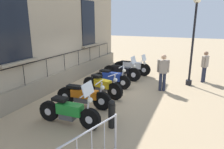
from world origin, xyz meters
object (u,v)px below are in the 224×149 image
(pedestrian_standing, at_px, (163,71))
(lamppost, at_px, (195,24))
(bollard, at_px, (112,114))
(pedestrian_walking, at_px, (205,65))
(motorcycle_black, at_px, (122,72))
(motorcycle_yellow, at_px, (102,86))
(motorcycle_orange, at_px, (84,96))
(motorcycle_white, at_px, (132,67))
(motorcycle_blue, at_px, (111,79))
(motorcycle_green, at_px, (69,112))

(pedestrian_standing, bearing_deg, lamppost, 51.66)
(bollard, xyz_separation_m, pedestrian_walking, (2.56, 6.03, 0.45))
(motorcycle_black, distance_m, bollard, 4.99)
(motorcycle_yellow, relative_size, motorcycle_black, 0.96)
(motorcycle_orange, distance_m, motorcycle_white, 5.06)
(motorcycle_yellow, relative_size, motorcycle_white, 0.91)
(motorcycle_blue, height_order, motorcycle_black, motorcycle_black)
(motorcycle_green, xyz_separation_m, bollard, (1.24, 0.36, 0.00))
(motorcycle_blue, distance_m, motorcycle_black, 1.38)
(motorcycle_blue, height_order, bollard, motorcycle_blue)
(motorcycle_orange, height_order, pedestrian_standing, pedestrian_standing)
(motorcycle_orange, height_order, bollard, motorcycle_orange)
(motorcycle_blue, height_order, lamppost, lamppost)
(pedestrian_standing, bearing_deg, motorcycle_yellow, -143.53)
(motorcycle_black, height_order, lamppost, lamppost)
(motorcycle_green, xyz_separation_m, motorcycle_yellow, (-0.15, 2.59, -0.01))
(motorcycle_yellow, height_order, motorcycle_white, motorcycle_white)
(lamppost, xyz_separation_m, pedestrian_standing, (-1.07, -1.36, -1.97))
(lamppost, bearing_deg, motorcycle_black, -172.41)
(motorcycle_orange, relative_size, pedestrian_standing, 1.30)
(motorcycle_blue, bearing_deg, motorcycle_green, -86.52)
(motorcycle_black, relative_size, motorcycle_white, 0.95)
(motorcycle_orange, xyz_separation_m, lamppost, (3.42, 4.27, 2.49))
(motorcycle_yellow, relative_size, motorcycle_blue, 1.06)
(motorcycle_green, height_order, pedestrian_walking, pedestrian_walking)
(motorcycle_orange, distance_m, bollard, 1.80)
(motorcycle_orange, xyz_separation_m, motorcycle_white, (0.25, 5.06, 0.04))
(motorcycle_orange, distance_m, pedestrian_walking, 6.53)
(lamppost, xyz_separation_m, bollard, (-1.90, -5.22, -2.47))
(motorcycle_green, relative_size, motorcycle_black, 0.99)
(motorcycle_yellow, bearing_deg, motorcycle_blue, 94.09)
(motorcycle_yellow, relative_size, pedestrian_walking, 1.28)
(motorcycle_orange, bearing_deg, motorcycle_green, -77.78)
(motorcycle_orange, xyz_separation_m, motorcycle_yellow, (0.14, 1.28, 0.01))
(pedestrian_standing, distance_m, pedestrian_walking, 2.77)
(motorcycle_green, bearing_deg, pedestrian_walking, 59.32)
(motorcycle_blue, bearing_deg, pedestrian_standing, 11.46)
(lamppost, distance_m, bollard, 6.08)
(motorcycle_blue, relative_size, pedestrian_standing, 1.16)
(motorcycle_green, xyz_separation_m, pedestrian_standing, (2.06, 4.22, 0.50))
(bollard, bearing_deg, motorcycle_yellow, 121.75)
(motorcycle_orange, bearing_deg, pedestrian_walking, 51.25)
(motorcycle_white, relative_size, pedestrian_standing, 1.35)
(motorcycle_orange, relative_size, bollard, 2.46)
(motorcycle_yellow, distance_m, motorcycle_white, 3.78)
(pedestrian_walking, bearing_deg, lamppost, -129.05)
(motorcycle_blue, distance_m, lamppost, 4.56)
(lamppost, relative_size, bollard, 4.78)
(motorcycle_white, bearing_deg, motorcycle_yellow, -91.63)
(lamppost, height_order, pedestrian_walking, lamppost)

